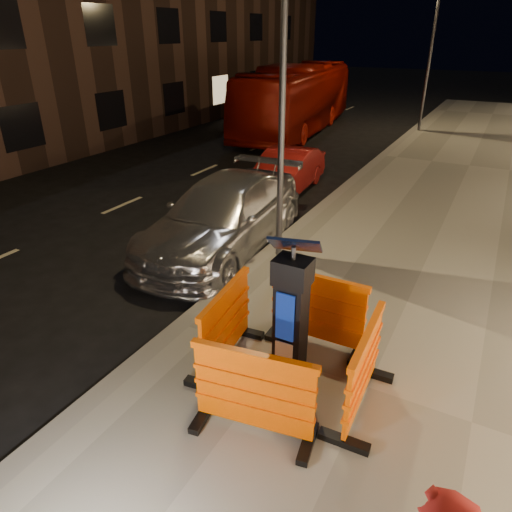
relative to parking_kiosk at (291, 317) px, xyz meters
The scene contains 13 objects.
ground_plane 2.37m from the parking_kiosk, 169.22° to the left, with size 120.00×120.00×0.00m, color black.
sidewalk 1.50m from the parking_kiosk, 21.89° to the left, with size 6.00×60.00×0.15m, color gray.
kerb 2.34m from the parking_kiosk, 169.22° to the left, with size 0.30×60.00×0.15m, color slate.
parking_kiosk is the anchor object (origin of this frame).
barrier_front 1.05m from the parking_kiosk, 90.00° to the right, with size 1.44×0.59×1.12m, color #FD5B00.
barrier_back 1.05m from the parking_kiosk, 90.00° to the left, with size 1.44×0.59×1.12m, color #FD5B00.
barrier_kerbside 1.05m from the parking_kiosk, behind, with size 1.44×0.59×1.12m, color #FD5B00.
barrier_bldgside 1.05m from the parking_kiosk, ahead, with size 1.44×0.59×1.12m, color #FD5B00.
car_silver 4.77m from the parking_kiosk, 132.56° to the left, with size 2.08×5.11×1.48m, color silver.
car_red 8.47m from the parking_kiosk, 115.40° to the left, with size 1.30×3.72×1.22m, color maroon.
bus_doubledecker 17.62m from the parking_kiosk, 113.54° to the left, with size 2.51×10.74×2.99m, color #870D03.
street_lamp_mid 4.32m from the parking_kiosk, 117.79° to the left, with size 0.12×0.12×6.00m, color #3F3F44.
street_lamp_far 18.58m from the parking_kiosk, 95.55° to the left, with size 0.12×0.12×6.00m, color #3F3F44.
Camera 1 is at (3.88, -4.69, 4.29)m, focal length 32.00 mm.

